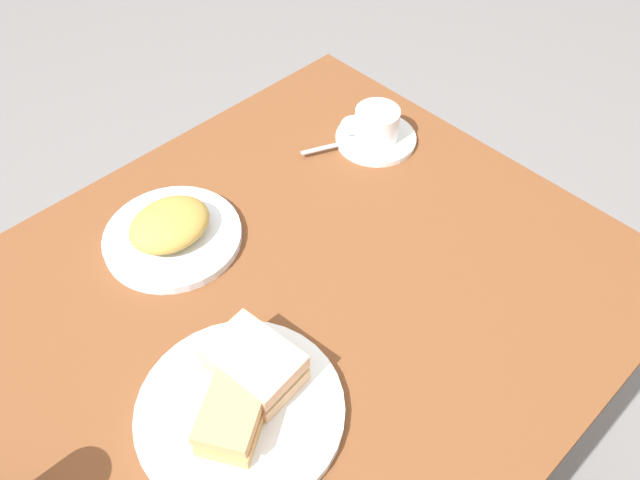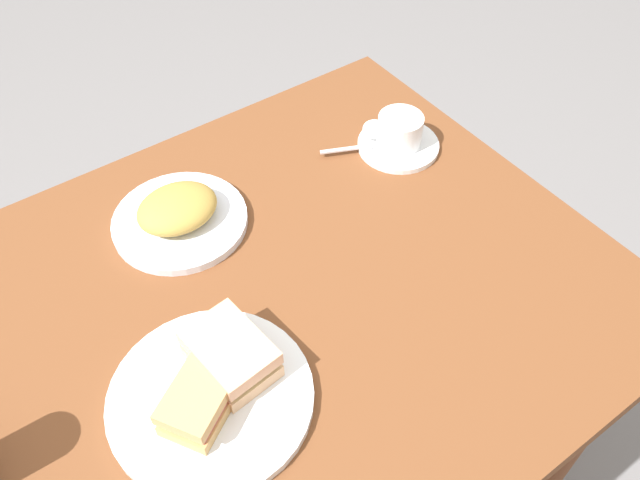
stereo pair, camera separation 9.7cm
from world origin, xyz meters
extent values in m
cube|color=brown|center=(0.00, 0.00, 0.70)|extent=(1.05, 0.81, 0.04)
cylinder|color=brown|center=(0.46, -0.34, 0.34)|extent=(0.05, 0.05, 0.69)
cylinder|color=brown|center=(0.46, 0.34, 0.34)|extent=(0.05, 0.05, 0.69)
cylinder|color=white|center=(-0.12, -0.09, 0.73)|extent=(0.26, 0.26, 0.01)
cube|color=tan|center=(-0.12, -0.10, 0.75)|extent=(0.14, 0.12, 0.02)
cube|color=#B6564E|center=(-0.12, -0.10, 0.76)|extent=(0.13, 0.11, 0.01)
cube|color=tan|center=(-0.12, -0.10, 0.78)|extent=(0.14, 0.12, 0.02)
cube|color=#E2AD7E|center=(-0.07, -0.07, 0.75)|extent=(0.09, 0.12, 0.02)
cube|color=#69904A|center=(-0.07, -0.07, 0.76)|extent=(0.09, 0.11, 0.01)
cube|color=#E5AB84|center=(-0.07, -0.07, 0.78)|extent=(0.09, 0.12, 0.02)
cylinder|color=white|center=(0.39, 0.15, 0.73)|extent=(0.14, 0.14, 0.01)
cylinder|color=white|center=(0.39, 0.15, 0.76)|extent=(0.08, 0.08, 0.06)
cylinder|color=#AC7242|center=(0.39, 0.15, 0.79)|extent=(0.07, 0.07, 0.01)
torus|color=white|center=(0.36, 0.18, 0.76)|extent=(0.04, 0.03, 0.04)
cube|color=silver|center=(0.30, 0.19, 0.74)|extent=(0.07, 0.04, 0.00)
ellipsoid|color=silver|center=(0.34, 0.17, 0.74)|extent=(0.03, 0.03, 0.01)
cylinder|color=white|center=(-0.01, 0.20, 0.73)|extent=(0.21, 0.21, 0.01)
ellipsoid|color=#AE8C3E|center=(-0.01, 0.20, 0.76)|extent=(0.13, 0.11, 0.04)
camera|label=1|loc=(-0.31, -0.43, 1.48)|focal=36.60mm
camera|label=2|loc=(-0.23, -0.49, 1.48)|focal=36.60mm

